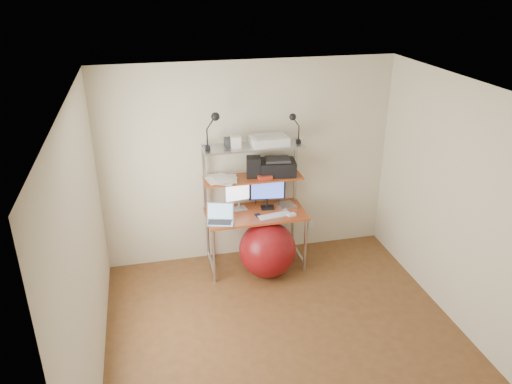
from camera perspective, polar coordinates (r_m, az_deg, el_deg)
room at (r=4.56m, az=4.06°, el=-4.50°), size 3.60×3.60×3.60m
computer_desk at (r=5.99m, az=-0.19°, el=-0.26°), size 1.20×0.60×1.57m
wall_outlet at (r=6.74m, az=6.34°, el=-3.68°), size 0.08×0.01×0.12m
monitor_silver at (r=6.03m, az=-1.97°, el=-0.04°), size 0.37×0.15×0.42m
monitor_black at (r=6.06m, az=1.29°, el=0.09°), size 0.44×0.14×0.44m
laptop at (r=5.81m, az=-4.13°, el=-2.99°), size 0.37×0.33×0.28m
keyboard at (r=5.95m, az=2.14°, el=-2.70°), size 0.42×0.18×0.01m
mouse at (r=5.97m, az=4.08°, el=-2.58°), size 0.11×0.08×0.03m
mac_mini at (r=6.17m, az=3.47°, el=-1.57°), size 0.24×0.24×0.04m
phone at (r=5.94m, az=0.28°, el=-2.74°), size 0.08×0.13×0.01m
printer at (r=6.03m, az=2.46°, el=2.88°), size 0.46×0.35×0.20m
nas_cube at (r=5.95m, az=-0.29°, el=2.88°), size 0.19×0.19×0.24m
red_box at (r=5.92m, az=1.00°, el=1.73°), size 0.18×0.13×0.05m
scanner at (r=5.85m, az=1.48°, el=5.95°), size 0.45×0.31×0.11m
box_white at (r=5.74m, az=-2.33°, el=5.70°), size 0.12×0.10×0.13m
box_grey at (r=5.79m, az=-3.05°, el=5.70°), size 0.12×0.12×0.11m
clip_lamp_left at (r=5.60m, az=-4.86°, el=7.88°), size 0.18×0.10×0.44m
clip_lamp_right at (r=5.82m, az=4.36°, el=8.01°), size 0.15×0.08×0.37m
exercise_ball at (r=6.04m, az=1.31°, el=-6.58°), size 0.69×0.69×0.69m
paper_stack at (r=5.90m, az=-3.97°, el=1.48°), size 0.40×0.41×0.03m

